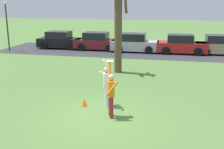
{
  "coord_description": "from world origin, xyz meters",
  "views": [
    {
      "loc": [
        2.47,
        -9.2,
        4.15
      ],
      "look_at": [
        0.18,
        1.23,
        1.33
      ],
      "focal_mm": 43.68,
      "sensor_mm": 36.0,
      "label": 1
    }
  ],
  "objects_px": {
    "frisbee_disc": "(110,61)",
    "parked_car_maroon": "(97,42)",
    "person_catcher": "(111,92)",
    "parked_car_black": "(60,41)",
    "bare_tree_tall": "(118,24)",
    "lamppost_by_lot": "(7,21)",
    "parked_car_red": "(181,45)",
    "parked_car_silver": "(135,43)",
    "parked_car_tan": "(220,46)",
    "field_cone_orange": "(84,102)",
    "person_defender": "(106,83)"
  },
  "relations": [
    {
      "from": "frisbee_disc",
      "to": "parked_car_maroon",
      "type": "xyz_separation_m",
      "value": [
        -4.4,
        14.22,
        -1.37
      ]
    },
    {
      "from": "person_catcher",
      "to": "parked_car_black",
      "type": "height_order",
      "value": "person_catcher"
    },
    {
      "from": "bare_tree_tall",
      "to": "lamppost_by_lot",
      "type": "distance_m",
      "value": 12.14
    },
    {
      "from": "frisbee_disc",
      "to": "parked_car_red",
      "type": "distance_m",
      "value": 14.35
    },
    {
      "from": "parked_car_red",
      "to": "lamppost_by_lot",
      "type": "distance_m",
      "value": 15.09
    },
    {
      "from": "parked_car_silver",
      "to": "parked_car_tan",
      "type": "relative_size",
      "value": 1.0
    },
    {
      "from": "parked_car_red",
      "to": "field_cone_orange",
      "type": "distance_m",
      "value": 14.02
    },
    {
      "from": "frisbee_disc",
      "to": "parked_car_tan",
      "type": "relative_size",
      "value": 0.06
    },
    {
      "from": "parked_car_tan",
      "to": "lamppost_by_lot",
      "type": "bearing_deg",
      "value": -173.64
    },
    {
      "from": "frisbee_disc",
      "to": "person_defender",
      "type": "bearing_deg",
      "value": 111.94
    },
    {
      "from": "person_catcher",
      "to": "lamppost_by_lot",
      "type": "bearing_deg",
      "value": 22.58
    },
    {
      "from": "parked_car_black",
      "to": "field_cone_orange",
      "type": "xyz_separation_m",
      "value": [
        6.78,
        -13.68,
        -0.57
      ]
    },
    {
      "from": "parked_car_silver",
      "to": "bare_tree_tall",
      "type": "relative_size",
      "value": 0.71
    },
    {
      "from": "parked_car_silver",
      "to": "parked_car_black",
      "type": "bearing_deg",
      "value": 176.45
    },
    {
      "from": "frisbee_disc",
      "to": "parked_car_red",
      "type": "relative_size",
      "value": 0.06
    },
    {
      "from": "field_cone_orange",
      "to": "person_catcher",
      "type": "bearing_deg",
      "value": -31.83
    },
    {
      "from": "frisbee_disc",
      "to": "parked_car_maroon",
      "type": "relative_size",
      "value": 0.06
    },
    {
      "from": "person_catcher",
      "to": "parked_car_silver",
      "type": "height_order",
      "value": "person_catcher"
    },
    {
      "from": "person_catcher",
      "to": "parked_car_red",
      "type": "distance_m",
      "value": 14.47
    },
    {
      "from": "person_defender",
      "to": "lamppost_by_lot",
      "type": "bearing_deg",
      "value": -155.87
    },
    {
      "from": "lamppost_by_lot",
      "to": "parked_car_maroon",
      "type": "bearing_deg",
      "value": 17.09
    },
    {
      "from": "parked_car_silver",
      "to": "bare_tree_tall",
      "type": "distance_m",
      "value": 7.77
    },
    {
      "from": "parked_car_black",
      "to": "parked_car_maroon",
      "type": "xyz_separation_m",
      "value": [
        3.61,
        -0.07,
        0.0
      ]
    },
    {
      "from": "parked_car_maroon",
      "to": "parked_car_red",
      "type": "xyz_separation_m",
      "value": [
        7.38,
        -0.25,
        0.0
      ]
    },
    {
      "from": "parked_car_tan",
      "to": "parked_car_silver",
      "type": "bearing_deg",
      "value": -178.81
    },
    {
      "from": "parked_car_black",
      "to": "bare_tree_tall",
      "type": "bearing_deg",
      "value": -48.87
    },
    {
      "from": "frisbee_disc",
      "to": "bare_tree_tall",
      "type": "relative_size",
      "value": 0.04
    },
    {
      "from": "parked_car_red",
      "to": "parked_car_tan",
      "type": "xyz_separation_m",
      "value": [
        3.14,
        0.28,
        0.0
      ]
    },
    {
      "from": "person_catcher",
      "to": "field_cone_orange",
      "type": "distance_m",
      "value": 1.75
    },
    {
      "from": "parked_car_black",
      "to": "lamppost_by_lot",
      "type": "distance_m",
      "value": 4.88
    },
    {
      "from": "parked_car_tan",
      "to": "lamppost_by_lot",
      "type": "height_order",
      "value": "lamppost_by_lot"
    },
    {
      "from": "lamppost_by_lot",
      "to": "field_cone_orange",
      "type": "height_order",
      "value": "lamppost_by_lot"
    },
    {
      "from": "parked_car_red",
      "to": "bare_tree_tall",
      "type": "distance_m",
      "value": 8.72
    },
    {
      "from": "parked_car_maroon",
      "to": "parked_car_tan",
      "type": "height_order",
      "value": "same"
    },
    {
      "from": "person_catcher",
      "to": "bare_tree_tall",
      "type": "relative_size",
      "value": 0.36
    },
    {
      "from": "frisbee_disc",
      "to": "parked_car_silver",
      "type": "relative_size",
      "value": 0.06
    },
    {
      "from": "person_catcher",
      "to": "parked_car_black",
      "type": "distance_m",
      "value": 16.6
    },
    {
      "from": "person_catcher",
      "to": "person_defender",
      "type": "bearing_deg",
      "value": 0.0
    },
    {
      "from": "parked_car_tan",
      "to": "parked_car_maroon",
      "type": "bearing_deg",
      "value": 179.17
    },
    {
      "from": "person_defender",
      "to": "parked_car_silver",
      "type": "height_order",
      "value": "person_defender"
    },
    {
      "from": "parked_car_black",
      "to": "person_catcher",
      "type": "bearing_deg",
      "value": -61.84
    },
    {
      "from": "parked_car_red",
      "to": "parked_car_maroon",
      "type": "bearing_deg",
      "value": 177.07
    },
    {
      "from": "parked_car_black",
      "to": "parked_car_maroon",
      "type": "relative_size",
      "value": 1.0
    },
    {
      "from": "parked_car_tan",
      "to": "parked_car_black",
      "type": "bearing_deg",
      "value": 178.83
    },
    {
      "from": "parked_car_red",
      "to": "parked_car_tan",
      "type": "distance_m",
      "value": 3.15
    },
    {
      "from": "person_defender",
      "to": "parked_car_tan",
      "type": "height_order",
      "value": "person_defender"
    },
    {
      "from": "bare_tree_tall",
      "to": "parked_car_red",
      "type": "bearing_deg",
      "value": 61.98
    },
    {
      "from": "parked_car_red",
      "to": "person_catcher",
      "type": "bearing_deg",
      "value": -102.55
    },
    {
      "from": "parked_car_maroon",
      "to": "field_cone_orange",
      "type": "xyz_separation_m",
      "value": [
        3.17,
        -13.61,
        -0.57
      ]
    },
    {
      "from": "parked_car_silver",
      "to": "parked_car_red",
      "type": "height_order",
      "value": "same"
    }
  ]
}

